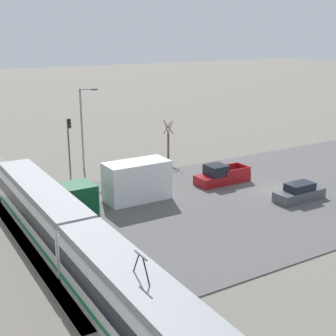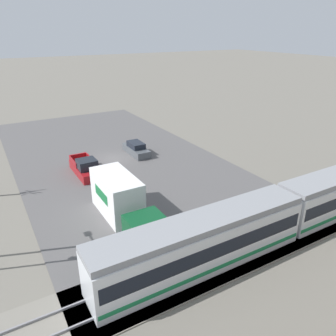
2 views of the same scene
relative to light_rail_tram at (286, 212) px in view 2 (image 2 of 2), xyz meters
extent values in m
plane|color=slate|center=(5.37, -20.56, -1.76)|extent=(320.00, 320.00, 0.00)
cube|color=#565454|center=(5.37, -20.56, -1.72)|extent=(21.86, 45.43, 0.08)
cube|color=gray|center=(5.37, 0.00, -1.72)|extent=(62.50, 4.40, 0.08)
cube|color=gray|center=(5.37, -0.72, -1.61)|extent=(61.25, 0.10, 0.14)
cube|color=gray|center=(5.37, 0.72, -1.61)|extent=(61.25, 0.10, 0.14)
cube|color=white|center=(7.60, 0.00, -0.16)|extent=(14.85, 2.70, 3.03)
cube|color=black|center=(7.60, 0.00, 0.20)|extent=(14.40, 2.73, 1.01)
cube|color=#1E844C|center=(7.60, 0.00, -1.10)|extent=(14.70, 2.74, 0.29)
cube|color=gray|center=(7.60, 0.00, 1.57)|extent=(14.85, 2.48, 0.43)
cube|color=#0C4723|center=(9.73, -3.51, -0.54)|extent=(2.59, 2.57, 2.28)
cube|color=white|center=(9.73, -8.81, -0.01)|extent=(2.59, 5.46, 3.35)
cube|color=#196B38|center=(11.04, -8.81, 0.33)|extent=(0.02, 2.73, 0.84)
cube|color=maroon|center=(9.65, -17.85, -1.23)|extent=(2.02, 5.36, 0.89)
cube|color=black|center=(9.65, -17.10, -0.31)|extent=(1.86, 1.82, 0.96)
cube|color=maroon|center=(10.58, -18.98, -0.53)|extent=(0.12, 2.68, 0.52)
cube|color=maroon|center=(8.72, -18.98, -0.53)|extent=(0.12, 2.68, 0.52)
cube|color=maroon|center=(9.65, -20.43, -0.53)|extent=(1.86, 0.21, 0.52)
cube|color=red|center=(10.44, -20.51, -0.97)|extent=(0.14, 0.04, 0.18)
cube|color=#4C5156|center=(2.51, -20.59, -1.25)|extent=(1.72, 4.67, 0.86)
cube|color=black|center=(2.51, -20.59, -0.50)|extent=(1.48, 2.43, 0.63)
camera|label=1|loc=(-23.79, 8.46, 12.14)|focal=50.00mm
camera|label=2|loc=(18.04, 13.65, 12.43)|focal=35.00mm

